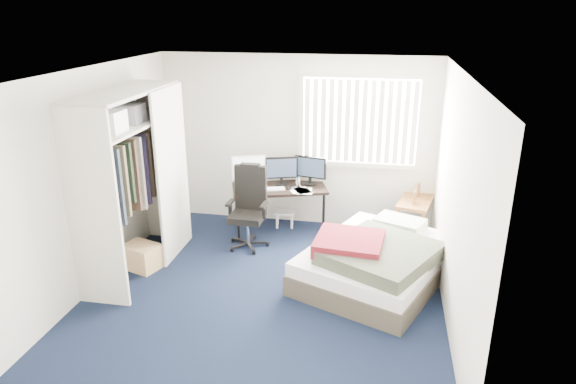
% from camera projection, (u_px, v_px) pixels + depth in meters
% --- Properties ---
extents(ground, '(4.20, 4.20, 0.00)m').
position_uv_depth(ground, '(266.00, 290.00, 5.99)').
color(ground, black).
rests_on(ground, ground).
extents(room_shell, '(4.20, 4.20, 4.20)m').
position_uv_depth(room_shell, '(264.00, 166.00, 5.47)').
color(room_shell, silver).
rests_on(room_shell, ground).
extents(window_assembly, '(1.72, 0.09, 1.32)m').
position_uv_depth(window_assembly, '(360.00, 121.00, 7.17)').
color(window_assembly, white).
rests_on(window_assembly, ground).
extents(closet, '(0.64, 1.84, 2.22)m').
position_uv_depth(closet, '(132.00, 165.00, 6.06)').
color(closet, beige).
rests_on(closet, ground).
extents(desk, '(1.47, 1.01, 1.12)m').
position_uv_depth(desk, '(279.00, 184.00, 7.40)').
color(desk, black).
rests_on(desk, ground).
extents(office_chair, '(0.54, 0.54, 1.13)m').
position_uv_depth(office_chair, '(249.00, 215.00, 7.00)').
color(office_chair, black).
rests_on(office_chair, ground).
extents(footstool, '(0.33, 0.28, 0.24)m').
position_uv_depth(footstool, '(285.00, 215.00, 7.66)').
color(footstool, white).
rests_on(footstool, ground).
extents(nightstand, '(0.60, 0.91, 0.75)m').
position_uv_depth(nightstand, '(416.00, 203.00, 7.22)').
color(nightstand, brown).
rests_on(nightstand, ground).
extents(bed, '(2.06, 2.31, 0.63)m').
position_uv_depth(bed, '(376.00, 260.00, 6.10)').
color(bed, '#3E372D').
rests_on(bed, ground).
extents(pine_box, '(0.51, 0.44, 0.32)m').
position_uv_depth(pine_box, '(142.00, 256.00, 6.44)').
color(pine_box, tan).
rests_on(pine_box, ground).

